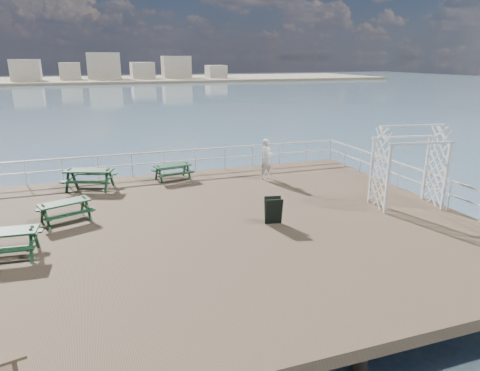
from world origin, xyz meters
name	(u,v)px	position (x,y,z in m)	size (l,w,h in m)	color
ground	(201,230)	(0.00, 0.00, -0.15)	(18.00, 14.00, 0.30)	brown
sea_backdrop	(138,76)	(12.54, 134.07, -0.51)	(300.00, 300.00, 9.20)	#425B6F
railing	(181,180)	(-0.07, 2.57, 0.87)	(17.77, 13.76, 1.10)	silver
picnic_table_a	(65,207)	(-4.14, 1.84, 0.50)	(1.94, 1.75, 0.77)	#133419
picnic_table_b	(89,175)	(-3.35, 5.45, 0.59)	(2.32, 2.10, 0.93)	#133419
picnic_table_c	(173,169)	(0.17, 5.72, 0.49)	(1.78, 1.53, 0.77)	#133419
picnic_table_d	(3,238)	(-5.61, -0.51, 0.56)	(1.90, 1.58, 0.87)	#133419
trellis_arbor	(408,171)	(7.60, -0.56, 1.33)	(2.59, 1.66, 3.00)	silver
sandwich_board	(273,211)	(2.30, -0.62, 0.44)	(0.62, 0.51, 0.91)	black
person	(267,159)	(4.17, 4.46, 0.91)	(0.66, 0.43, 1.82)	white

